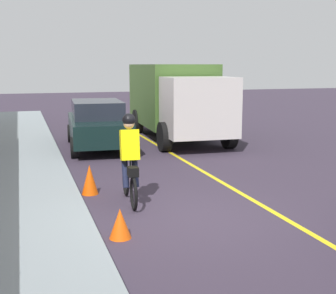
{
  "coord_description": "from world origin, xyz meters",
  "views": [
    {
      "loc": [
        -7.59,
        2.88,
        2.76
      ],
      "look_at": [
        1.82,
        -0.13,
        1.0
      ],
      "focal_mm": 49.41,
      "sensor_mm": 36.0,
      "label": 1
    }
  ],
  "objects_px": {
    "parked_sedan_rear": "(98,124)",
    "box_truck_background": "(176,98)",
    "traffic_cone_near": "(90,180)",
    "cyclist_lead": "(130,159)",
    "traffic_cone_far": "(120,223)"
  },
  "relations": [
    {
      "from": "parked_sedan_rear",
      "to": "box_truck_background",
      "type": "distance_m",
      "value": 3.44
    },
    {
      "from": "traffic_cone_near",
      "to": "traffic_cone_far",
      "type": "xyz_separation_m",
      "value": [
        -2.74,
        -0.09,
        -0.08
      ]
    },
    {
      "from": "traffic_cone_near",
      "to": "parked_sedan_rear",
      "type": "bearing_deg",
      "value": -11.07
    },
    {
      "from": "cyclist_lead",
      "to": "traffic_cone_far",
      "type": "distance_m",
      "value": 2.0
    },
    {
      "from": "cyclist_lead",
      "to": "box_truck_background",
      "type": "relative_size",
      "value": 0.27
    },
    {
      "from": "cyclist_lead",
      "to": "traffic_cone_far",
      "type": "xyz_separation_m",
      "value": [
        -1.79,
        0.58,
        -0.66
      ]
    },
    {
      "from": "parked_sedan_rear",
      "to": "traffic_cone_far",
      "type": "xyz_separation_m",
      "value": [
        -8.33,
        1.01,
        -0.58
      ]
    },
    {
      "from": "parked_sedan_rear",
      "to": "box_truck_background",
      "type": "bearing_deg",
      "value": 113.88
    },
    {
      "from": "traffic_cone_far",
      "to": "cyclist_lead",
      "type": "bearing_deg",
      "value": -18.05
    },
    {
      "from": "parked_sedan_rear",
      "to": "box_truck_background",
      "type": "xyz_separation_m",
      "value": [
        1.14,
        -3.17,
        0.73
      ]
    },
    {
      "from": "box_truck_background",
      "to": "traffic_cone_near",
      "type": "xyz_separation_m",
      "value": [
        -6.73,
        4.26,
        -1.23
      ]
    },
    {
      "from": "cyclist_lead",
      "to": "traffic_cone_near",
      "type": "height_order",
      "value": "cyclist_lead"
    },
    {
      "from": "box_truck_background",
      "to": "traffic_cone_far",
      "type": "xyz_separation_m",
      "value": [
        -9.47,
        4.17,
        -1.3
      ]
    },
    {
      "from": "cyclist_lead",
      "to": "traffic_cone_far",
      "type": "relative_size",
      "value": 3.71
    },
    {
      "from": "parked_sedan_rear",
      "to": "traffic_cone_near",
      "type": "height_order",
      "value": "parked_sedan_rear"
    }
  ]
}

